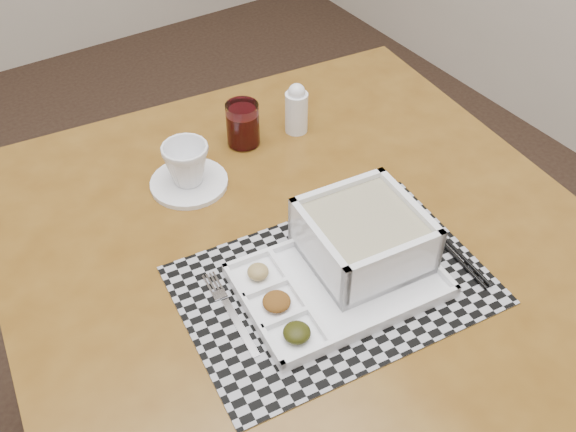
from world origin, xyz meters
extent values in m
cube|color=#5D3810|center=(0.87, 0.17, 0.75)|extent=(1.13, 1.13, 0.04)
cylinder|color=#5D3810|center=(0.46, 0.68, 0.36)|extent=(0.05, 0.05, 0.73)
cylinder|color=#5D3810|center=(1.38, 0.58, 0.36)|extent=(0.05, 0.05, 0.73)
cube|color=#5D3810|center=(0.92, 0.61, 0.68)|extent=(0.88, 0.13, 0.08)
cube|color=#5D3810|center=(0.43, 0.22, 0.68)|extent=(0.13, 0.88, 0.08)
cube|color=#5D3810|center=(1.31, 0.13, 0.68)|extent=(0.13, 0.88, 0.08)
cube|color=#9E9EA5|center=(0.85, 0.05, 0.77)|extent=(0.53, 0.39, 0.00)
cube|color=white|center=(0.85, 0.04, 0.77)|extent=(0.34, 0.25, 0.01)
cube|color=white|center=(0.87, 0.15, 0.78)|extent=(0.32, 0.04, 0.01)
cube|color=white|center=(0.84, -0.06, 0.78)|extent=(0.32, 0.04, 0.01)
cube|color=white|center=(0.70, 0.06, 0.78)|extent=(0.03, 0.22, 0.01)
cube|color=white|center=(1.01, 0.02, 0.78)|extent=(0.03, 0.22, 0.01)
cube|color=white|center=(0.78, 0.05, 0.78)|extent=(0.03, 0.20, 0.01)
cube|color=white|center=(0.73, 0.02, 0.78)|extent=(0.08, 0.02, 0.01)
cube|color=white|center=(0.74, 0.09, 0.78)|extent=(0.08, 0.02, 0.01)
ellipsoid|color=black|center=(0.73, -0.01, 0.79)|extent=(0.04, 0.04, 0.02)
ellipsoid|color=#54270E|center=(0.74, 0.05, 0.79)|extent=(0.04, 0.04, 0.02)
ellipsoid|color=olive|center=(0.75, 0.12, 0.79)|extent=(0.04, 0.04, 0.02)
cube|color=white|center=(0.92, 0.07, 0.78)|extent=(0.20, 0.20, 0.01)
cube|color=white|center=(0.93, 0.15, 0.82)|extent=(0.18, 0.03, 0.09)
cube|color=white|center=(0.91, -0.02, 0.82)|extent=(0.18, 0.03, 0.09)
cube|color=white|center=(0.83, 0.08, 0.82)|extent=(0.03, 0.18, 0.09)
cube|color=white|center=(1.01, 0.06, 0.82)|extent=(0.03, 0.18, 0.09)
cube|color=tan|center=(0.92, 0.07, 0.82)|extent=(0.18, 0.18, 0.08)
cube|color=silver|center=(0.67, 0.05, 0.77)|extent=(0.02, 0.12, 0.00)
cube|color=silver|center=(0.68, 0.13, 0.77)|extent=(0.02, 0.02, 0.00)
cube|color=silver|center=(0.67, 0.16, 0.77)|extent=(0.01, 0.04, 0.00)
cube|color=silver|center=(0.68, 0.16, 0.77)|extent=(0.01, 0.04, 0.00)
cube|color=silver|center=(0.69, 0.16, 0.77)|extent=(0.01, 0.04, 0.00)
cube|color=silver|center=(0.69, 0.16, 0.77)|extent=(0.01, 0.04, 0.00)
cube|color=silver|center=(1.07, 0.02, 0.77)|extent=(0.02, 0.12, 0.00)
ellipsoid|color=silver|center=(1.08, 0.11, 0.77)|extent=(0.04, 0.06, 0.01)
cylinder|color=black|center=(1.06, 0.02, 0.77)|extent=(0.03, 0.24, 0.01)
cylinder|color=black|center=(1.07, 0.02, 0.77)|extent=(0.03, 0.24, 0.01)
cylinder|color=white|center=(0.77, 0.41, 0.77)|extent=(0.15, 0.15, 0.01)
imported|color=white|center=(0.77, 0.41, 0.82)|extent=(0.10, 0.10, 0.08)
cylinder|color=white|center=(0.92, 0.46, 0.81)|extent=(0.07, 0.07, 0.09)
cylinder|color=#390408|center=(0.92, 0.46, 0.80)|extent=(0.06, 0.06, 0.07)
cylinder|color=white|center=(1.04, 0.44, 0.81)|extent=(0.05, 0.05, 0.09)
sphere|color=white|center=(1.04, 0.44, 0.86)|extent=(0.04, 0.04, 0.04)
camera|label=1|loc=(0.41, -0.49, 1.57)|focal=40.00mm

